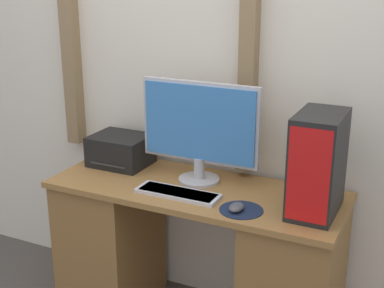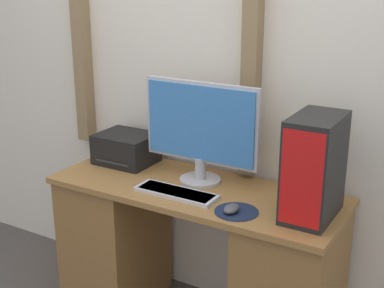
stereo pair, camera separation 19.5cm
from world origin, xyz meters
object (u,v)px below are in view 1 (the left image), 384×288
keyboard (178,193)px  mouse (236,207)px  monitor (200,127)px  computer_tower (318,164)px  printer (121,150)px

keyboard → mouse: 0.32m
monitor → keyboard: size_ratio=1.51×
monitor → computer_tower: (0.61, -0.11, -0.06)m
mouse → printer: 0.84m
keyboard → printer: (-0.47, 0.24, 0.07)m
mouse → computer_tower: (0.31, 0.15, 0.20)m
monitor → keyboard: 0.34m
monitor → mouse: size_ratio=6.59×
keyboard → computer_tower: bearing=9.1°
keyboard → computer_tower: 0.67m
monitor → mouse: (0.30, -0.25, -0.26)m
computer_tower → printer: bearing=172.8°
keyboard → mouse: size_ratio=4.37×
printer → keyboard: bearing=-26.8°
monitor → computer_tower: monitor is taller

